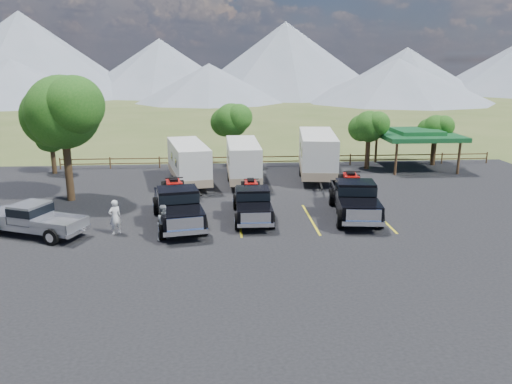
{
  "coord_description": "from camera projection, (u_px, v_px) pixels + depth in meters",
  "views": [
    {
      "loc": [
        -3.0,
        -22.31,
        8.67
      ],
      "look_at": [
        -1.06,
        4.27,
        1.6
      ],
      "focal_mm": 35.0,
      "sensor_mm": 36.0,
      "label": 1
    }
  ],
  "objects": [
    {
      "name": "pavilion",
      "position": [
        417.0,
        135.0,
        40.54
      ],
      "size": [
        6.2,
        6.2,
        3.22
      ],
      "color": "#513622",
      "rests_on": "ground"
    },
    {
      "name": "tree_ne_b",
      "position": [
        435.0,
        129.0,
        41.56
      ],
      "size": [
        2.77,
        2.59,
        4.27
      ],
      "color": "black",
      "rests_on": "ground"
    },
    {
      "name": "rig_right",
      "position": [
        354.0,
        197.0,
        28.4
      ],
      "size": [
        3.06,
        7.05,
        2.28
      ],
      "rotation": [
        0.0,
        0.0,
        -0.12
      ],
      "color": "black",
      "rests_on": "asphalt_lot"
    },
    {
      "name": "person_a",
      "position": [
        115.0,
        217.0,
        25.32
      ],
      "size": [
        0.79,
        0.74,
        1.81
      ],
      "primitive_type": "imported",
      "rotation": [
        0.0,
        0.0,
        3.79
      ],
      "color": "silver",
      "rests_on": "asphalt_lot"
    },
    {
      "name": "trailer_left",
      "position": [
        189.0,
        163.0,
        35.44
      ],
      "size": [
        3.54,
        8.53,
        2.95
      ],
      "rotation": [
        0.0,
        0.0,
        0.2
      ],
      "color": "silver",
      "rests_on": "asphalt_lot"
    },
    {
      "name": "mountain_range",
      "position": [
        200.0,
        63.0,
        123.55
      ],
      "size": [
        209.0,
        71.0,
        20.0
      ],
      "color": "slate",
      "rests_on": "ground"
    },
    {
      "name": "trailer_center",
      "position": [
        243.0,
        161.0,
        36.07
      ],
      "size": [
        2.29,
        8.42,
        2.93
      ],
      "rotation": [
        0.0,
        0.0,
        0.02
      ],
      "color": "silver",
      "rests_on": "asphalt_lot"
    },
    {
      "name": "ground",
      "position": [
        284.0,
        246.0,
        23.95
      ],
      "size": [
        320.0,
        320.0,
        0.0
      ],
      "primitive_type": "plane",
      "color": "#415323",
      "rests_on": "ground"
    },
    {
      "name": "trailer_right",
      "position": [
        317.0,
        154.0,
        37.48
      ],
      "size": [
        3.46,
        9.69,
        3.35
      ],
      "rotation": [
        0.0,
        0.0,
        -0.13
      ],
      "color": "silver",
      "rests_on": "asphalt_lot"
    },
    {
      "name": "asphalt_lot",
      "position": [
        277.0,
        226.0,
        26.83
      ],
      "size": [
        44.0,
        34.0,
        0.04
      ],
      "primitive_type": "cube",
      "color": "black",
      "rests_on": "ground"
    },
    {
      "name": "tree_north",
      "position": [
        231.0,
        121.0,
        41.15
      ],
      "size": [
        3.46,
        3.24,
        5.25
      ],
      "color": "black",
      "rests_on": "ground"
    },
    {
      "name": "tree_nw_small",
      "position": [
        51.0,
        139.0,
        38.5
      ],
      "size": [
        2.59,
        2.43,
        3.85
      ],
      "color": "black",
      "rests_on": "ground"
    },
    {
      "name": "rig_left",
      "position": [
        178.0,
        204.0,
        26.97
      ],
      "size": [
        3.36,
        7.07,
        2.27
      ],
      "rotation": [
        0.0,
        0.0,
        0.18
      ],
      "color": "black",
      "rests_on": "asphalt_lot"
    },
    {
      "name": "rail_fence",
      "position": [
        280.0,
        159.0,
        41.77
      ],
      "size": [
        36.12,
        0.12,
        1.0
      ],
      "color": "#513622",
      "rests_on": "ground"
    },
    {
      "name": "rig_center",
      "position": [
        252.0,
        201.0,
        28.01
      ],
      "size": [
        2.13,
        5.95,
        1.98
      ],
      "rotation": [
        0.0,
        0.0,
        -0.01
      ],
      "color": "black",
      "rests_on": "asphalt_lot"
    },
    {
      "name": "person_b",
      "position": [
        164.0,
        223.0,
        24.45
      ],
      "size": [
        1.11,
        1.09,
        1.81
      ],
      "primitive_type": "imported",
      "rotation": [
        0.0,
        0.0,
        0.7
      ],
      "color": "slate",
      "rests_on": "asphalt_lot"
    },
    {
      "name": "tree_big_nw",
      "position": [
        62.0,
        112.0,
        30.33
      ],
      "size": [
        5.54,
        5.18,
        7.84
      ],
      "color": "black",
      "rests_on": "ground"
    },
    {
      "name": "pickup_silver",
      "position": [
        34.0,
        219.0,
        25.12
      ],
      "size": [
        5.84,
        3.81,
        1.68
      ],
      "rotation": [
        0.0,
        0.0,
        -1.97
      ],
      "color": "#97989F",
      "rests_on": "asphalt_lot"
    },
    {
      "name": "stall_lines",
      "position": [
        275.0,
        220.0,
        27.79
      ],
      "size": [
        12.12,
        5.5,
        0.01
      ],
      "color": "gold",
      "rests_on": "asphalt_lot"
    },
    {
      "name": "tree_ne_a",
      "position": [
        369.0,
        127.0,
        40.09
      ],
      "size": [
        3.11,
        2.92,
        4.76
      ],
      "color": "black",
      "rests_on": "ground"
    }
  ]
}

